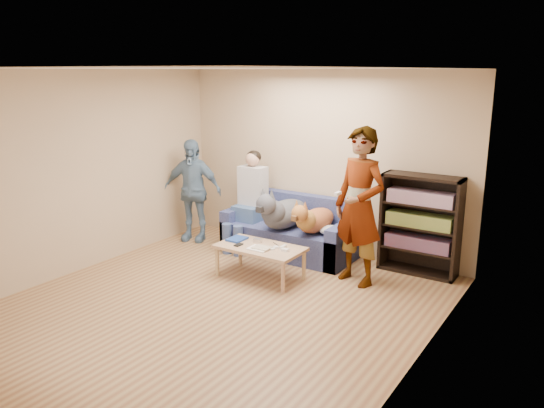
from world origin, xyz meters
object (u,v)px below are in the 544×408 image
Objects in this scene: person_standing_left at (192,190)px; dog_tan at (313,220)px; notebook_blue at (237,239)px; sofa at (291,234)px; coffee_table at (260,250)px; person_standing_right at (359,207)px; bookshelf at (420,222)px; camera_silver at (258,240)px; dog_gray at (282,213)px; person_seated at (249,197)px.

person_standing_left is 1.38× the size of dog_tan.
notebook_blue is at bearing -130.39° from dog_tan.
coffee_table is (0.17, -1.05, 0.09)m from sofa.
person_standing_right is at bearing -21.35° from dog_tan.
person_standing_right is 1.23× the size of person_standing_left.
bookshelf is at bearing 38.36° from coffee_table.
dog_gray is at bearing 94.68° from camera_silver.
person_seated is (-0.65, -0.13, 0.49)m from sofa.
person_seated is at bearing 168.98° from dog_gray.
person_standing_left is at bearing 159.40° from camera_silver.
camera_silver is 0.07× the size of person_seated.
bookshelf is (0.53, 0.74, -0.29)m from person_standing_right.
dog_gray reaches higher than camera_silver.
coffee_table is at bearing -48.29° from person_seated.
dog_tan is (0.46, 0.06, -0.04)m from dog_gray.
notebook_blue is 0.23× the size of dog_tan.
person_standing_right reaches higher than dog_gray.
bookshelf reaches higher than camera_silver.
person_standing_left is 3.44m from bookshelf.
person_standing_left is 14.38× the size of camera_silver.
person_standing_right reaches higher than camera_silver.
bookshelf reaches higher than coffee_table.
dog_tan is (0.46, -0.19, 0.33)m from sofa.
dog_gray is at bearing -11.02° from person_seated.
person_seated is at bearing 176.51° from dog_tan.
dog_tan is (-0.81, 0.32, -0.36)m from person_standing_right.
dog_tan is 0.94m from coffee_table.
coffee_table is at bearing -137.08° from person_standing_right.
person_standing_left reaches higher than notebook_blue.
bookshelf is (2.03, 1.24, 0.25)m from notebook_blue.
person_standing_right reaches higher than coffee_table.
person_seated is 1.31m from coffee_table.
notebook_blue is at bearing -44.83° from person_standing_left.
person_seated is 1.29× the size of dog_tan.
dog_gray is at bearing -174.93° from person_standing_right.
person_standing_left reaches higher than bookshelf.
sofa is at bearing 99.29° from coffee_table.
camera_silver is (0.28, 0.07, 0.01)m from notebook_blue.
person_standing_right is 0.94m from dog_tan.
notebook_blue is 1.04m from sofa.
notebook_blue is 1.08m from dog_tan.
sofa is (1.59, 0.32, -0.51)m from person_standing_left.
dog_gray is at bearing -15.79° from person_standing_left.
person_standing_right is at bearing -21.91° from sofa.
coffee_table is (0.83, -0.93, -0.40)m from person_seated.
notebook_blue is at bearing 172.87° from coffee_table.
dog_gray is 0.87m from coffee_table.
dog_gray is at bearing 102.37° from coffee_table.
camera_silver is at bearing -38.66° from person_standing_left.
person_standing_left is 0.96m from person_seated.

